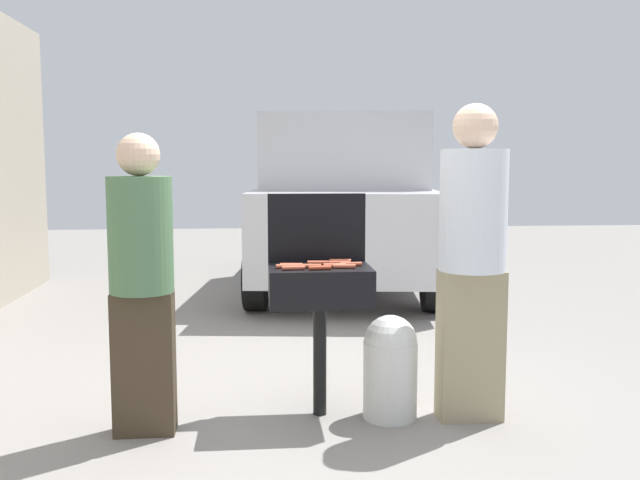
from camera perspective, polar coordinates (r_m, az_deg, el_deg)
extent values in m
plane|color=gray|center=(4.53, 0.88, -13.19)|extent=(24.00, 24.00, 0.00)
cylinder|color=black|center=(4.28, -0.02, -9.57)|extent=(0.08, 0.08, 0.68)
cube|color=black|center=(4.18, -0.02, -3.65)|extent=(0.60, 0.44, 0.22)
cube|color=black|center=(4.36, -0.28, 1.00)|extent=(0.60, 0.05, 0.42)
cylinder|color=#C6593D|center=(4.31, 1.64, -1.71)|extent=(0.13, 0.04, 0.03)
cylinder|color=#B74C33|center=(4.18, 2.50, -1.96)|extent=(0.13, 0.04, 0.03)
cylinder|color=#B74C33|center=(4.23, 1.58, -1.86)|extent=(0.13, 0.03, 0.03)
cylinder|color=#C6593D|center=(4.23, -0.14, -1.84)|extent=(0.13, 0.04, 0.03)
cylinder|color=#C6593D|center=(4.09, 1.96, -2.13)|extent=(0.13, 0.04, 0.03)
cylinder|color=#C6593D|center=(4.14, -2.33, -2.04)|extent=(0.13, 0.04, 0.03)
cylinder|color=#C6593D|center=(4.03, -2.15, -2.26)|extent=(0.13, 0.04, 0.03)
cylinder|color=#C6593D|center=(4.10, -2.65, -2.12)|extent=(0.13, 0.03, 0.03)
cylinder|color=#C6593D|center=(4.13, 1.19, -2.06)|extent=(0.13, 0.03, 0.03)
cylinder|color=#C6593D|center=(4.10, -0.81, -2.11)|extent=(0.13, 0.04, 0.03)
cylinder|color=#AD4228|center=(4.03, 0.00, -2.25)|extent=(0.13, 0.04, 0.03)
cylinder|color=silver|center=(4.28, 5.66, -11.12)|extent=(0.32, 0.32, 0.46)
sphere|color=silver|center=(4.22, 5.70, -8.14)|extent=(0.31, 0.31, 0.31)
cube|color=#3F3323|center=(4.11, -13.97, -9.58)|extent=(0.33, 0.18, 0.80)
cylinder|color=#4C724C|center=(3.97, -14.25, 0.42)|extent=(0.35, 0.35, 0.63)
sphere|color=beige|center=(3.95, -14.42, 6.68)|extent=(0.23, 0.23, 0.23)
cube|color=gray|center=(4.29, 11.99, -8.26)|extent=(0.37, 0.20, 0.88)
cylinder|color=silver|center=(4.17, 12.24, 2.35)|extent=(0.39, 0.39, 0.70)
sphere|color=beige|center=(4.16, 12.39, 8.94)|extent=(0.26, 0.26, 0.26)
cube|color=#B7B7BC|center=(8.68, 1.92, 1.40)|extent=(2.41, 4.59, 0.90)
cube|color=#B7B7BC|center=(8.45, 1.94, 7.04)|extent=(2.05, 2.79, 0.80)
cylinder|color=black|center=(7.27, 9.11, -3.20)|extent=(0.29, 0.66, 0.64)
cylinder|color=black|center=(7.26, -5.18, -3.16)|extent=(0.29, 0.66, 0.64)
cylinder|color=black|center=(10.31, 6.88, -0.38)|extent=(0.29, 0.66, 0.64)
cylinder|color=black|center=(10.30, -3.17, -0.35)|extent=(0.29, 0.66, 0.64)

